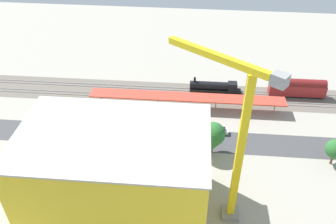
# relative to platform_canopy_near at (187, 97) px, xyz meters

# --- Properties ---
(ground_plane) EXTENTS (198.56, 198.56, 0.00)m
(ground_plane) POSITION_rel_platform_canopy_near_xyz_m (5.56, 12.17, -3.98)
(ground_plane) COLOR #9E998C
(ground_plane) RESTS_ON ground
(rail_bed) EXTENTS (124.25, 14.97, 0.01)m
(rail_bed) POSITION_rel_platform_canopy_near_xyz_m (5.56, -7.51, -3.98)
(rail_bed) COLOR #665E54
(rail_bed) RESTS_ON ground
(street_asphalt) EXTENTS (124.20, 10.53, 0.01)m
(street_asphalt) POSITION_rel_platform_canopy_near_xyz_m (5.56, 15.19, -3.98)
(street_asphalt) COLOR #424244
(street_asphalt) RESTS_ON ground
(track_rails) EXTENTS (124.09, 8.53, 0.12)m
(track_rails) POSITION_rel_platform_canopy_near_xyz_m (5.56, -7.51, -3.80)
(track_rails) COLOR #9E9EA8
(track_rails) RESTS_ON ground
(platform_canopy_near) EXTENTS (58.69, 5.61, 4.19)m
(platform_canopy_near) POSITION_rel_platform_canopy_near_xyz_m (0.00, 0.00, 0.00)
(platform_canopy_near) COLOR #C63D2D
(platform_canopy_near) RESTS_ON ground
(locomotive) EXTENTS (16.65, 2.84, 4.95)m
(locomotive) POSITION_rel_platform_canopy_near_xyz_m (-8.96, -10.23, -2.22)
(locomotive) COLOR black
(locomotive) RESTS_ON ground
(passenger_coach) EXTENTS (17.67, 3.40, 6.13)m
(passenger_coach) POSITION_rel_platform_canopy_near_xyz_m (-34.62, -10.23, -0.77)
(passenger_coach) COLOR black
(passenger_coach) RESTS_ON ground
(parked_car_0) EXTENTS (4.16, 1.80, 1.83)m
(parked_car_0) POSITION_rel_platform_canopy_near_xyz_m (-10.23, 11.25, -3.17)
(parked_car_0) COLOR black
(parked_car_0) RESTS_ON ground
(parked_car_1) EXTENTS (4.30, 1.83, 1.69)m
(parked_car_1) POSITION_rel_platform_canopy_near_xyz_m (-3.01, 11.76, -3.23)
(parked_car_1) COLOR black
(parked_car_1) RESTS_ON ground
(parked_car_2) EXTENTS (4.63, 1.90, 1.79)m
(parked_car_2) POSITION_rel_platform_canopy_near_xyz_m (5.09, 11.35, -3.19)
(parked_car_2) COLOR black
(parked_car_2) RESTS_ON ground
(parked_car_3) EXTENTS (4.76, 1.86, 1.69)m
(parked_car_3) POSITION_rel_platform_canopy_near_xyz_m (12.64, 11.22, -3.24)
(parked_car_3) COLOR black
(parked_car_3) RESTS_ON ground
(parked_car_4) EXTENTS (4.59, 1.93, 1.65)m
(parked_car_4) POSITION_rel_platform_canopy_near_xyz_m (21.09, 11.86, -3.24)
(parked_car_4) COLOR black
(parked_car_4) RESTS_ON ground
(parked_car_5) EXTENTS (4.13, 2.05, 1.59)m
(parked_car_5) POSITION_rel_platform_canopy_near_xyz_m (28.29, 11.96, -3.27)
(parked_car_5) COLOR black
(parked_car_5) RESTS_ON ground
(construction_building) EXTENTS (36.49, 23.04, 20.16)m
(construction_building) POSITION_rel_platform_canopy_near_xyz_m (12.30, 39.04, 6.10)
(construction_building) COLOR yellow
(construction_building) RESTS_ON ground
(construction_roof_slab) EXTENTS (37.10, 23.64, 0.40)m
(construction_roof_slab) POSITION_rel_platform_canopy_near_xyz_m (12.30, 39.04, 16.38)
(construction_roof_slab) COLOR #B7B2A8
(construction_roof_slab) RESTS_ON construction_building
(tower_crane) EXTENTS (19.45, 14.64, 36.52)m
(tower_crane) POSITION_rel_platform_canopy_near_xyz_m (-10.54, 38.05, 17.03)
(tower_crane) COLOR gray
(tower_crane) RESTS_ON ground
(box_truck_0) EXTENTS (8.89, 2.91, 3.50)m
(box_truck_0) POSITION_rel_platform_canopy_near_xyz_m (27.14, 21.04, -2.26)
(box_truck_0) COLOR black
(box_truck_0) RESTS_ON ground
(street_tree_0) EXTENTS (6.16, 6.16, 9.20)m
(street_tree_0) POSITION_rel_platform_canopy_near_xyz_m (-7.66, 19.25, 2.12)
(street_tree_0) COLOR brown
(street_tree_0) RESTS_ON ground
(street_tree_1) EXTENTS (6.21, 6.21, 8.16)m
(street_tree_1) POSITION_rel_platform_canopy_near_xyz_m (34.20, 19.72, 1.07)
(street_tree_1) COLOR brown
(street_tree_1) RESTS_ON ground
(street_tree_2) EXTENTS (6.09, 6.09, 8.51)m
(street_tree_2) POSITION_rel_platform_canopy_near_xyz_m (-6.42, 20.08, 1.48)
(street_tree_2) COLOR brown
(street_tree_2) RESTS_ON ground
(street_tree_3) EXTENTS (4.44, 4.44, 7.57)m
(street_tree_3) POSITION_rel_platform_canopy_near_xyz_m (2.95, 20.71, 1.35)
(street_tree_3) COLOR brown
(street_tree_3) RESTS_ON ground
(street_tree_4) EXTENTS (4.88, 4.88, 7.27)m
(street_tree_4) POSITION_rel_platform_canopy_near_xyz_m (-37.46, 20.49, 0.82)
(street_tree_4) COLOR brown
(street_tree_4) RESTS_ON ground
(traffic_light) EXTENTS (0.50, 0.36, 6.70)m
(traffic_light) POSITION_rel_platform_canopy_near_xyz_m (35.96, 19.73, 0.46)
(traffic_light) COLOR #333333
(traffic_light) RESTS_ON ground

